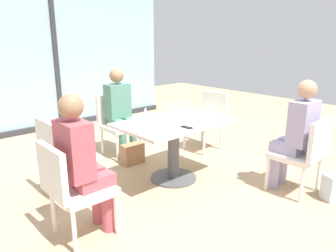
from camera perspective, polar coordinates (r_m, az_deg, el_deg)
ground_plane at (r=4.00m, az=0.97°, el=-9.29°), size 12.00×12.00×0.00m
window_wall_backdrop at (r=6.37m, az=-19.32°, el=10.50°), size 4.69×0.10×2.70m
dining_table_main at (r=3.80m, az=1.01°, el=-1.86°), size 1.29×0.84×0.73m
chair_front_right at (r=3.75m, az=23.08°, el=-4.15°), size 0.46×0.50×0.87m
chair_near_window at (r=4.75m, az=-9.11°, el=0.93°), size 0.46×0.51×0.87m
chair_side_end at (r=2.81m, az=-16.73°, el=-10.13°), size 0.50×0.46×0.87m
chair_far_left at (r=3.60m, az=-18.23°, el=-4.49°), size 0.50×0.46×0.87m
chair_far_right at (r=4.95m, az=7.10°, el=1.61°), size 0.50×0.46×0.87m
person_front_right at (r=3.74m, az=21.90°, el=-0.83°), size 0.34×0.39×1.26m
person_near_window at (r=4.61m, az=-8.47°, el=3.12°), size 0.34×0.39×1.26m
person_side_end at (r=2.77m, az=-15.03°, el=-5.77°), size 0.39×0.34×1.26m
wine_glass_0 at (r=4.07m, az=-0.22°, el=3.95°), size 0.07×0.07×0.18m
wine_glass_1 at (r=3.97m, az=1.17°, el=3.66°), size 0.07×0.07×0.18m
wine_glass_2 at (r=3.65m, az=-4.03°, el=2.56°), size 0.07×0.07×0.18m
wine_glass_3 at (r=4.07m, az=7.14°, el=3.84°), size 0.07×0.07×0.18m
wine_glass_4 at (r=4.20m, az=2.20°, el=4.32°), size 0.07×0.07×0.18m
wine_glass_5 at (r=4.06m, az=3.37°, el=3.90°), size 0.07×0.07×0.18m
coffee_cup at (r=3.60m, az=1.55°, el=0.96°), size 0.08×0.08×0.09m
cell_phone_on_table at (r=3.49m, az=3.33°, el=-0.24°), size 0.07×0.15×0.01m
handbag_1 at (r=4.42m, az=-6.31°, el=-4.94°), size 0.31×0.17×0.28m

